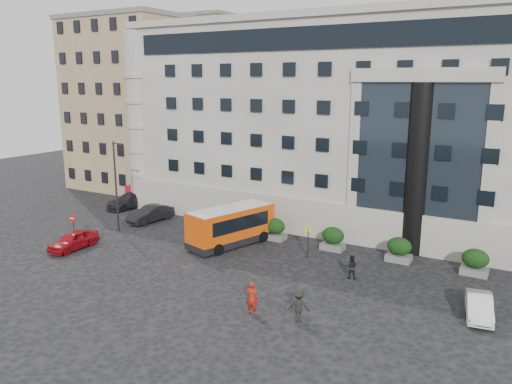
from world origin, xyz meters
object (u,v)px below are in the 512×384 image
no_entry_sign (73,222)px  parked_car_b (151,214)px  pedestrian_c (299,306)px  hedge_d (399,249)px  parked_car_a (73,240)px  hedge_a (223,220)px  pedestrian_b (351,267)px  hedge_c (333,238)px  minibus (231,224)px  red_truck (150,187)px  hedge_b (275,229)px  parked_car_d (200,196)px  parked_car_c (131,200)px  white_taxi (479,306)px  hedge_e (475,262)px  street_lamp (116,183)px  bus_stop_sign (308,236)px  pedestrian_a (252,298)px

no_entry_sign → parked_car_b: 7.92m
pedestrian_c → parked_car_b: bearing=-48.3°
hedge_d → parked_car_a: 25.24m
hedge_a → pedestrian_b: (13.65, -4.92, -0.11)m
hedge_c → minibus: 8.22m
red_truck → hedge_b: bearing=-15.2°
parked_car_d → pedestrian_c: bearing=-51.1°
red_truck → pedestrian_c: size_ratio=2.83×
parked_car_c → pedestrian_b: pedestrian_b is taller
no_entry_sign → pedestrian_b: 23.00m
white_taxi → pedestrian_b: (-8.18, 1.75, 0.19)m
minibus → white_taxi: bearing=6.2°
hedge_e → minibus: minibus is taller
hedge_b → street_lamp: 14.41m
bus_stop_sign → minibus: (-6.71, -0.20, -0.02)m
pedestrian_b → hedge_d: bearing=-122.3°
street_lamp → pedestrian_c: street_lamp is taller
hedge_a → parked_car_d: 11.08m
parked_car_c → pedestrian_c: size_ratio=2.91×
hedge_d → no_entry_sign: no_entry_sign is taller
hedge_b → hedge_c: same height
hedge_c → no_entry_sign: bearing=-155.5°
hedge_a → bus_stop_sign: (9.50, -2.80, 0.80)m
minibus → red_truck: (-16.28, 8.63, -0.29)m
hedge_d → parked_car_c: size_ratio=0.34×
parked_car_b → pedestrian_b: 21.49m
hedge_a → no_entry_sign: size_ratio=0.79×
hedge_d → no_entry_sign: size_ratio=0.79×
hedge_a → hedge_e: bearing=0.0°
hedge_e → pedestrian_b: hedge_e is taller
parked_car_b → pedestrian_b: pedestrian_b is taller
parked_car_a → pedestrian_a: bearing=-9.7°
no_entry_sign → parked_car_b: no_entry_sign is taller
hedge_e → pedestrian_a: bearing=-128.8°
white_taxi → pedestrian_c: pedestrian_c is taller
hedge_a → pedestrian_a: 16.55m
hedge_a → street_lamp: size_ratio=0.23×
bus_stop_sign → parked_car_a: 18.55m
parked_car_b → pedestrian_b: size_ratio=2.83×
hedge_b → street_lamp: (-13.14, -4.80, 3.44)m
pedestrian_b → no_entry_sign: bearing=-0.8°
hedge_e → minibus: bearing=-170.6°
red_truck → hedge_d: bearing=-9.4°
bus_stop_sign → white_taxi: (12.33, -3.87, -1.10)m
bus_stop_sign → pedestrian_c: 10.19m
hedge_d → parked_car_d: bearing=162.3°
minibus → parked_car_d: size_ratio=1.50×
no_entry_sign → pedestrian_a: size_ratio=1.17×
no_entry_sign → parked_car_d: size_ratio=0.44×
hedge_d → pedestrian_c: 12.49m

